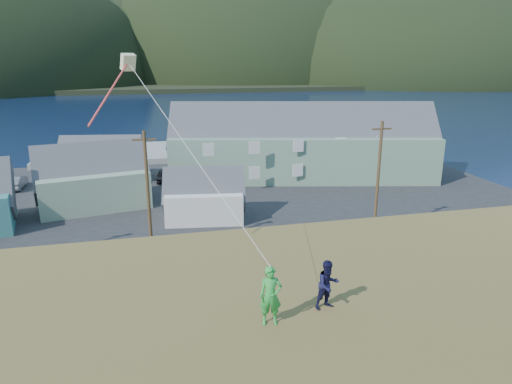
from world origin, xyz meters
TOP-DOWN VIEW (x-y plane):
  - ground at (0.00, 0.00)m, footprint 900.00×900.00m
  - grass_strip at (0.00, -2.00)m, footprint 110.00×8.00m
  - waterfront_lot at (0.00, 17.00)m, footprint 72.00×36.00m
  - wharf at (-6.00, 40.00)m, footprint 26.00×14.00m
  - far_shore at (0.00, 330.00)m, footprint 900.00×320.00m
  - far_hills at (35.59, 279.38)m, footprint 760.00×265.00m
  - lodge at (14.69, 21.64)m, footprint 32.79×15.74m
  - shed_palegreen_near at (-9.00, 15.50)m, footprint 11.58×8.56m
  - shed_white at (1.14, 9.13)m, footprint 7.88×5.80m
  - shed_palegreen_far at (-9.08, 26.20)m, footprint 10.49×7.09m
  - utility_poles at (-1.57, 1.50)m, footprint 29.91×0.24m
  - parked_cars at (-8.79, 20.96)m, footprint 24.34×11.66m
  - kite_flyer_green at (-0.60, -19.74)m, footprint 0.66×0.49m
  - kite_flyer_navy at (1.20, -19.34)m, footprint 0.81×0.69m
  - kite_rig at (-4.03, -13.80)m, footprint 2.33×3.41m

SIDE VIEW (x-z plane):
  - ground at x=0.00m, z-range 0.00..0.00m
  - grass_strip at x=0.00m, z-range 0.00..0.10m
  - waterfront_lot at x=0.00m, z-range 0.00..0.12m
  - wharf at x=-6.00m, z-range 0.00..0.90m
  - parked_cars at x=-8.79m, z-range 0.08..1.62m
  - far_shore at x=0.00m, z-range 0.00..2.00m
  - far_hills at x=35.59m, z-range -69.50..73.50m
  - shed_white at x=1.14m, z-range -0.65..5.13m
  - shed_palegreen_far at x=-9.08m, z-range -0.75..5.75m
  - shed_palegreen_near at x=-9.00m, z-range -0.95..6.69m
  - lodge at x=14.69m, z-range -1.27..9.85m
  - utility_poles at x=-1.57m, z-range 0.04..9.47m
  - kite_flyer_navy at x=1.20m, z-range 7.20..8.66m
  - kite_flyer_green at x=-0.60m, z-range 7.20..8.86m
  - kite_rig at x=-4.03m, z-range 9.40..18.15m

